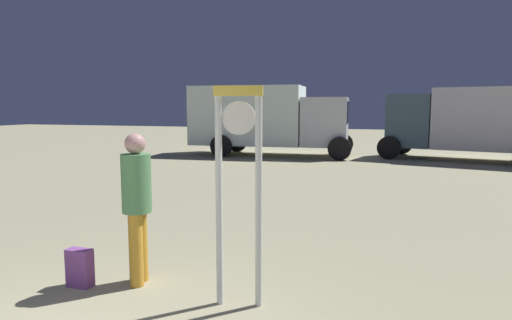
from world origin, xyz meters
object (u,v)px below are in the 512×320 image
backpack (80,268)px  box_truck_far (480,120)px  person_near_clock (137,201)px  standing_clock (239,176)px  box_truck_near (266,118)px

backpack → box_truck_far: 15.81m
person_near_clock → box_truck_far: box_truck_far is taller
standing_clock → backpack: size_ratio=5.12×
person_near_clock → box_truck_far: 15.27m
standing_clock → box_truck_near: bearing=105.7°
person_near_clock → box_truck_near: box_truck_near is taller
person_near_clock → backpack: (-0.58, -0.29, -0.76)m
backpack → box_truck_near: box_truck_near is taller
backpack → person_near_clock: bearing=26.6°
standing_clock → box_truck_far: size_ratio=0.32×
person_near_clock → backpack: 1.00m
box_truck_far → person_near_clock: bearing=-111.9°
person_near_clock → box_truck_near: 13.95m
person_near_clock → box_truck_near: (-2.59, 13.69, 0.63)m
backpack → standing_clock: bearing=3.8°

